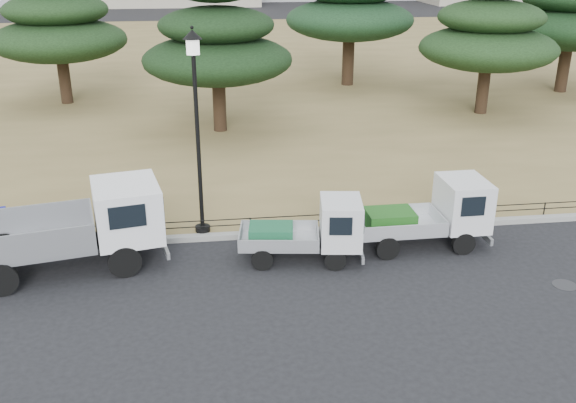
{
  "coord_description": "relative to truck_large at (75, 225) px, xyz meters",
  "views": [
    {
      "loc": [
        -2.11,
        -14.14,
        7.84
      ],
      "look_at": [
        0.0,
        2.0,
        1.3
      ],
      "focal_mm": 40.0,
      "sensor_mm": 36.0,
      "label": 1
    }
  ],
  "objects": [
    {
      "name": "manhole",
      "position": [
        12.06,
        -2.55,
        -1.19
      ],
      "size": [
        0.6,
        0.6,
        0.01
      ],
      "primitive_type": "cylinder",
      "color": "#2D2D30",
      "rests_on": "ground"
    },
    {
      "name": "truck_kei_front",
      "position": [
        6.03,
        -0.33,
        -0.36
      ],
      "size": [
        3.34,
        1.76,
        1.69
      ],
      "rotation": [
        0.0,
        0.0,
        -0.14
      ],
      "color": "black",
      "rests_on": "ground"
    },
    {
      "name": "pine_east_far",
      "position": [
        23.28,
        18.0,
        3.14
      ],
      "size": [
        7.23,
        7.23,
        7.27
      ],
      "color": "black",
      "rests_on": "lawn"
    },
    {
      "name": "street_lamp",
      "position": [
        3.19,
        1.55,
        2.78
      ],
      "size": [
        0.51,
        0.51,
        5.67
      ],
      "color": "black",
      "rests_on": "lawn"
    },
    {
      "name": "ground",
      "position": [
        5.56,
        -1.35,
        -1.2
      ],
      "size": [
        220.0,
        220.0,
        0.0
      ],
      "primitive_type": "plane",
      "color": "black"
    },
    {
      "name": "curb",
      "position": [
        5.56,
        1.25,
        -1.12
      ],
      "size": [
        120.0,
        0.25,
        0.16
      ],
      "primitive_type": "cube",
      "color": "gray",
      "rests_on": "ground"
    },
    {
      "name": "truck_large",
      "position": [
        0.0,
        0.0,
        0.0
      ],
      "size": [
        5.23,
        2.87,
        2.16
      ],
      "rotation": [
        0.0,
        0.0,
        0.2
      ],
      "color": "black",
      "rests_on": "ground"
    },
    {
      "name": "pine_east_near",
      "position": [
        16.82,
        13.86,
        2.73
      ],
      "size": [
        6.48,
        6.48,
        6.55
      ],
      "color": "black",
      "rests_on": "lawn"
    },
    {
      "name": "pipe_fence",
      "position": [
        5.56,
        1.4,
        -0.76
      ],
      "size": [
        38.0,
        0.04,
        0.4
      ],
      "color": "black",
      "rests_on": "lawn"
    },
    {
      "name": "lawn",
      "position": [
        5.56,
        29.25,
        -1.12
      ],
      "size": [
        120.0,
        56.0,
        0.15
      ],
      "primitive_type": "cube",
      "color": "olive",
      "rests_on": "ground"
    },
    {
      "name": "pine_center_left",
      "position": [
        4.05,
        12.32,
        2.72
      ],
      "size": [
        6.42,
        6.42,
        6.53
      ],
      "color": "black",
      "rests_on": "lawn"
    },
    {
      "name": "pine_center_right",
      "position": [
        11.81,
        21.43,
        3.43
      ],
      "size": [
        7.28,
        7.28,
        7.73
      ],
      "color": "black",
      "rests_on": "lawn"
    },
    {
      "name": "pine_west_near",
      "position": [
        -3.7,
        18.71,
        2.83
      ],
      "size": [
        6.72,
        6.72,
        6.72
      ],
      "color": "black",
      "rests_on": "lawn"
    },
    {
      "name": "truck_kei_rear",
      "position": [
        9.47,
        0.13,
        -0.26
      ],
      "size": [
        3.62,
        1.62,
        1.89
      ],
      "rotation": [
        0.0,
        0.0,
        0.01
      ],
      "color": "black",
      "rests_on": "ground"
    }
  ]
}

